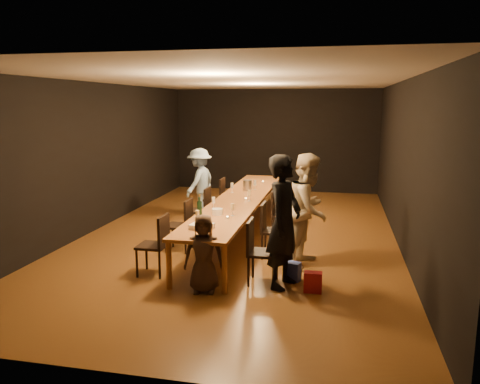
% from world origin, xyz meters
% --- Properties ---
extents(ground, '(10.00, 10.00, 0.00)m').
position_xyz_m(ground, '(0.00, 0.00, 0.00)').
color(ground, '#4D2713').
rests_on(ground, ground).
extents(room_shell, '(6.04, 10.04, 3.02)m').
position_xyz_m(room_shell, '(0.00, 0.00, 2.08)').
color(room_shell, black).
rests_on(room_shell, ground).
extents(table, '(0.90, 6.00, 0.75)m').
position_xyz_m(table, '(0.00, 0.00, 0.70)').
color(table, '#9B582D').
rests_on(table, ground).
extents(chair_right_0, '(0.42, 0.42, 0.93)m').
position_xyz_m(chair_right_0, '(0.85, -2.40, 0.47)').
color(chair_right_0, black).
rests_on(chair_right_0, ground).
extents(chair_right_1, '(0.42, 0.42, 0.93)m').
position_xyz_m(chair_right_1, '(0.85, -1.20, 0.47)').
color(chair_right_1, black).
rests_on(chair_right_1, ground).
extents(chair_right_2, '(0.42, 0.42, 0.93)m').
position_xyz_m(chair_right_2, '(0.85, 0.00, 0.47)').
color(chair_right_2, black).
rests_on(chair_right_2, ground).
extents(chair_right_3, '(0.42, 0.42, 0.93)m').
position_xyz_m(chair_right_3, '(0.85, 1.20, 0.47)').
color(chair_right_3, black).
rests_on(chair_right_3, ground).
extents(chair_left_0, '(0.42, 0.42, 0.93)m').
position_xyz_m(chair_left_0, '(-0.85, -2.40, 0.47)').
color(chair_left_0, black).
rests_on(chair_left_0, ground).
extents(chair_left_1, '(0.42, 0.42, 0.93)m').
position_xyz_m(chair_left_1, '(-0.85, -1.20, 0.47)').
color(chair_left_1, black).
rests_on(chair_left_1, ground).
extents(chair_left_2, '(0.42, 0.42, 0.93)m').
position_xyz_m(chair_left_2, '(-0.85, 0.00, 0.47)').
color(chair_left_2, black).
rests_on(chair_left_2, ground).
extents(chair_left_3, '(0.42, 0.42, 0.93)m').
position_xyz_m(chair_left_3, '(-0.85, 1.20, 0.47)').
color(chair_left_3, black).
rests_on(chair_left_3, ground).
extents(woman_birthday, '(0.63, 0.79, 1.89)m').
position_xyz_m(woman_birthday, '(1.15, -2.45, 0.94)').
color(woman_birthday, black).
rests_on(woman_birthday, ground).
extents(woman_tan, '(0.91, 1.04, 1.80)m').
position_xyz_m(woman_tan, '(1.42, -1.41, 0.90)').
color(woman_tan, beige).
rests_on(woman_tan, ground).
extents(man_blue, '(0.79, 1.11, 1.56)m').
position_xyz_m(man_blue, '(-1.29, 1.54, 0.78)').
color(man_blue, '#98BDEB').
rests_on(man_blue, ground).
extents(child, '(0.59, 0.44, 1.10)m').
position_xyz_m(child, '(0.10, -2.89, 0.55)').
color(child, '#3E2D22').
rests_on(child, ground).
extents(gift_bag_red, '(0.25, 0.14, 0.29)m').
position_xyz_m(gift_bag_red, '(1.58, -2.60, 0.15)').
color(gift_bag_red, '#B31A29').
rests_on(gift_bag_red, ground).
extents(gift_bag_blue, '(0.26, 0.21, 0.28)m').
position_xyz_m(gift_bag_blue, '(1.27, -2.22, 0.14)').
color(gift_bag_blue, '#2A41B8').
rests_on(gift_bag_blue, ground).
extents(birthday_cake, '(0.35, 0.30, 0.08)m').
position_xyz_m(birthday_cake, '(-0.07, -2.36, 0.79)').
color(birthday_cake, white).
rests_on(birthday_cake, table).
extents(plate_stack, '(0.22, 0.22, 0.10)m').
position_xyz_m(plate_stack, '(-0.08, -1.45, 0.80)').
color(plate_stack, white).
rests_on(plate_stack, table).
extents(champagne_bottle, '(0.10, 0.10, 0.35)m').
position_xyz_m(champagne_bottle, '(-0.36, -1.52, 0.92)').
color(champagne_bottle, black).
rests_on(champagne_bottle, table).
extents(ice_bucket, '(0.20, 0.20, 0.21)m').
position_xyz_m(ice_bucket, '(-0.02, 0.90, 0.85)').
color(ice_bucket, silver).
rests_on(ice_bucket, table).
extents(wineglass_0, '(0.06, 0.06, 0.21)m').
position_xyz_m(wineglass_0, '(-0.23, -2.06, 0.85)').
color(wineglass_0, beige).
rests_on(wineglass_0, table).
extents(wineglass_1, '(0.06, 0.06, 0.21)m').
position_xyz_m(wineglass_1, '(0.19, -1.47, 0.85)').
color(wineglass_1, beige).
rests_on(wineglass_1, table).
extents(wineglass_2, '(0.06, 0.06, 0.21)m').
position_xyz_m(wineglass_2, '(-0.26, -1.00, 0.85)').
color(wineglass_2, silver).
rests_on(wineglass_2, table).
extents(wineglass_3, '(0.06, 0.06, 0.21)m').
position_xyz_m(wineglass_3, '(0.23, -0.24, 0.85)').
color(wineglass_3, beige).
rests_on(wineglass_3, table).
extents(wineglass_4, '(0.06, 0.06, 0.21)m').
position_xyz_m(wineglass_4, '(-0.28, 0.53, 0.85)').
color(wineglass_4, silver).
rests_on(wineglass_4, table).
extents(wineglass_5, '(0.06, 0.06, 0.21)m').
position_xyz_m(wineglass_5, '(0.13, 0.96, 0.85)').
color(wineglass_5, silver).
rests_on(wineglass_5, table).
extents(tealight_near, '(0.05, 0.05, 0.03)m').
position_xyz_m(tealight_near, '(0.15, -1.67, 0.77)').
color(tealight_near, '#B2B7B2').
rests_on(tealight_near, table).
extents(tealight_mid, '(0.05, 0.05, 0.03)m').
position_xyz_m(tealight_mid, '(0.15, -0.16, 0.77)').
color(tealight_mid, '#B2B7B2').
rests_on(tealight_mid, table).
extents(tealight_far, '(0.05, 0.05, 0.03)m').
position_xyz_m(tealight_far, '(0.15, 1.90, 0.77)').
color(tealight_far, '#B2B7B2').
rests_on(tealight_far, table).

